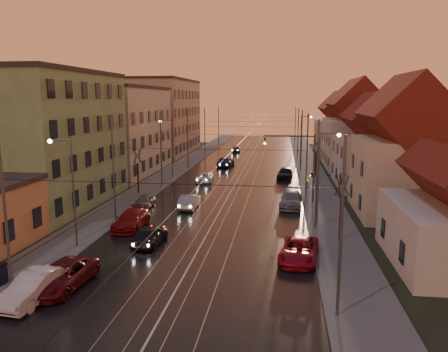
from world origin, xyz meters
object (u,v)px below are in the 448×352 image
at_px(street_lamp_1, 322,169).
at_px(street_lamp_2, 170,142).
at_px(driving_car_2, 205,177).
at_px(parked_right_1, 291,199).
at_px(parked_right_0, 299,250).
at_px(parked_right_2, 285,173).
at_px(parked_left_2, 131,219).
at_px(parked_left_0, 34,287).
at_px(driving_car_4, 236,149).
at_px(driving_car_0, 150,235).
at_px(street_lamp_0, 69,181).
at_px(parked_left_1, 62,276).
at_px(driving_car_3, 226,162).
at_px(parked_left_3, 144,201).
at_px(street_lamp_3, 303,134).
at_px(driving_car_1, 189,201).
at_px(traffic_light_mast, 304,159).

height_order(street_lamp_1, street_lamp_2, same).
distance_m(driving_car_2, parked_right_1, 16.08).
relative_size(parked_right_0, parked_right_2, 1.13).
bearing_deg(parked_left_2, parked_left_0, -91.87).
bearing_deg(driving_car_4, parked_right_0, 92.43).
distance_m(parked_left_0, parked_right_2, 40.42).
relative_size(driving_car_0, driving_car_4, 1.15).
distance_m(parked_right_1, parked_right_2, 15.67).
relative_size(street_lamp_0, parked_left_1, 1.52).
height_order(driving_car_3, parked_left_2, driving_car_3).
relative_size(parked_left_3, parked_right_1, 0.72).
distance_m(driving_car_2, parked_left_2, 21.08).
distance_m(street_lamp_0, driving_car_4, 58.80).
xyz_separation_m(street_lamp_2, parked_left_0, (1.95, -36.21, -4.12)).
height_order(street_lamp_1, street_lamp_3, same).
xyz_separation_m(street_lamp_3, parked_left_0, (-16.25, -52.21, -4.12)).
height_order(street_lamp_1, parked_left_1, street_lamp_1).
relative_size(driving_car_2, parked_left_0, 0.97).
bearing_deg(driving_car_4, street_lamp_3, 123.45).
bearing_deg(parked_left_1, street_lamp_2, 98.37).
height_order(driving_car_3, driving_car_4, driving_car_3).
height_order(driving_car_2, parked_left_0, parked_left_0).
xyz_separation_m(driving_car_4, parked_left_2, (-3.14, -53.13, 0.10)).
bearing_deg(parked_left_2, driving_car_2, 83.95).
bearing_deg(parked_right_1, driving_car_3, 115.00).
height_order(street_lamp_2, parked_left_1, street_lamp_2).
bearing_deg(street_lamp_1, street_lamp_3, 90.00).
height_order(driving_car_2, parked_right_1, parked_right_1).
distance_m(parked_right_0, parked_right_2, 30.39).
bearing_deg(driving_car_3, driving_car_2, 89.55).
relative_size(parked_left_2, parked_right_1, 0.97).
bearing_deg(driving_car_0, parked_left_2, -51.39).
bearing_deg(driving_car_1, parked_left_2, 64.41).
distance_m(street_lamp_1, parked_left_3, 17.69).
bearing_deg(driving_car_3, street_lamp_2, 66.09).
bearing_deg(driving_car_1, driving_car_2, -86.65).
height_order(parked_right_0, parked_right_2, parked_right_2).
height_order(street_lamp_3, parked_left_0, street_lamp_3).
distance_m(parked_left_0, parked_left_3, 20.20).
relative_size(driving_car_4, parked_right_2, 0.83).
bearing_deg(street_lamp_2, parked_right_1, -40.88).
xyz_separation_m(parked_left_1, parked_left_3, (-1.12, 18.54, -0.08)).
bearing_deg(driving_car_4, street_lamp_0, 76.82).
xyz_separation_m(driving_car_0, driving_car_1, (0.61, 11.01, -0.04)).
distance_m(traffic_light_mast, driving_car_2, 16.27).
bearing_deg(parked_left_1, driving_car_4, 91.32).
distance_m(street_lamp_0, driving_car_1, 14.37).
xyz_separation_m(parked_left_1, parked_right_0, (13.48, 6.13, -0.02)).
height_order(parked_left_1, parked_right_0, parked_left_1).
distance_m(street_lamp_2, parked_left_3, 16.64).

